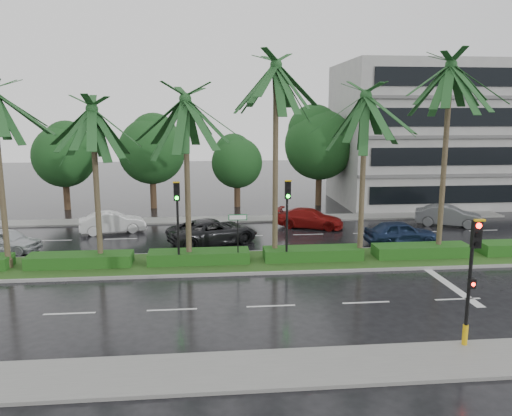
{
  "coord_description": "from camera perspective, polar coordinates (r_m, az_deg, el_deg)",
  "views": [
    {
      "loc": [
        -2.49,
        -24.14,
        7.72
      ],
      "look_at": [
        0.03,
        1.5,
        2.87
      ],
      "focal_mm": 35.0,
      "sensor_mm": 36.0,
      "label": 1
    }
  ],
  "objects": [
    {
      "name": "car_grey",
      "position": [
        37.4,
        21.12,
        -0.83
      ],
      "size": [
        3.27,
        4.67,
        1.46
      ],
      "primitive_type": "imported",
      "rotation": [
        0.0,
        0.0,
        1.14
      ],
      "color": "#585B5D",
      "rests_on": "ground"
    },
    {
      "name": "hedge",
      "position": [
        26.29,
        0.05,
        -5.39
      ],
      "size": [
        35.2,
        1.4,
        0.6
      ],
      "color": "#1C4915",
      "rests_on": "median"
    },
    {
      "name": "signal_near",
      "position": [
        17.8,
        23.39,
        -7.29
      ],
      "size": [
        0.34,
        0.45,
        4.36
      ],
      "color": "black",
      "rests_on": "near_sidewalk"
    },
    {
      "name": "signal_median_right",
      "position": [
        25.21,
        3.6,
        -0.15
      ],
      "size": [
        0.34,
        0.42,
        4.36
      ],
      "color": "black",
      "rests_on": "median"
    },
    {
      "name": "median",
      "position": [
        26.39,
        0.05,
        -6.16
      ],
      "size": [
        36.0,
        4.0,
        0.15
      ],
      "color": "gray",
      "rests_on": "ground"
    },
    {
      "name": "car_red",
      "position": [
        34.57,
        6.18,
        -1.17
      ],
      "size": [
        3.45,
        4.95,
        1.33
      ],
      "primitive_type": "imported",
      "rotation": [
        0.0,
        0.0,
        1.18
      ],
      "color": "maroon",
      "rests_on": "ground"
    },
    {
      "name": "car_white",
      "position": [
        34.26,
        -16.08,
        -1.59
      ],
      "size": [
        2.48,
        4.46,
        1.39
      ],
      "primitive_type": "imported",
      "rotation": [
        0.0,
        0.0,
        1.82
      ],
      "color": "silver",
      "rests_on": "ground"
    },
    {
      "name": "far_sidewalk",
      "position": [
        37.02,
        -1.63,
        -1.27
      ],
      "size": [
        40.0,
        2.0,
        0.12
      ],
      "primitive_type": "cube",
      "color": "slate",
      "rests_on": "ground"
    },
    {
      "name": "near_sidewalk",
      "position": [
        16.1,
        4.18,
        -17.78
      ],
      "size": [
        40.0,
        2.4,
        0.12
      ],
      "primitive_type": "cube",
      "color": "slate",
      "rests_on": "ground"
    },
    {
      "name": "bg_trees",
      "position": [
        41.96,
        -0.75,
        6.95
      ],
      "size": [
        33.21,
        5.93,
        8.56
      ],
      "color": "#322416",
      "rests_on": "ground"
    },
    {
      "name": "ground",
      "position": [
        25.46,
        0.27,
        -6.98
      ],
      "size": [
        120.0,
        120.0,
        0.0
      ],
      "primitive_type": "plane",
      "color": "black",
      "rests_on": "ground"
    },
    {
      "name": "building",
      "position": [
        46.46,
        19.4,
        7.95
      ],
      "size": [
        16.0,
        10.0,
        12.0
      ],
      "primitive_type": "cube",
      "color": "gray",
      "rests_on": "ground"
    },
    {
      "name": "lane_markings",
      "position": [
        25.54,
        7.21,
        -7.0
      ],
      "size": [
        34.0,
        13.06,
        0.01
      ],
      "color": "silver",
      "rests_on": "ground"
    },
    {
      "name": "street_sign",
      "position": [
        25.29,
        -2.09,
        -2.12
      ],
      "size": [
        0.95,
        0.09,
        2.6
      ],
      "color": "black",
      "rests_on": "median"
    },
    {
      "name": "signal_median_left",
      "position": [
        24.93,
        -8.98,
        -0.38
      ],
      "size": [
        0.34,
        0.42,
        4.36
      ],
      "color": "black",
      "rests_on": "median"
    },
    {
      "name": "car_blue",
      "position": [
        31.19,
        16.19,
        -2.72
      ],
      "size": [
        1.95,
        4.37,
        1.46
      ],
      "primitive_type": "imported",
      "rotation": [
        0.0,
        0.0,
        1.62
      ],
      "color": "#172545",
      "rests_on": "ground"
    },
    {
      "name": "palm_row",
      "position": [
        25.19,
        -2.83,
        12.1
      ],
      "size": [
        26.3,
        4.2,
        10.87
      ],
      "color": "#3E3623",
      "rests_on": "median"
    },
    {
      "name": "car_silver",
      "position": [
        31.74,
        -26.56,
        -3.32
      ],
      "size": [
        2.74,
        4.21,
        1.33
      ],
      "primitive_type": "imported",
      "rotation": [
        0.0,
        0.0,
        1.24
      ],
      "color": "silver",
      "rests_on": "ground"
    },
    {
      "name": "car_darkgrey",
      "position": [
        30.25,
        -4.92,
        -2.67
      ],
      "size": [
        4.45,
        6.02,
        1.52
      ],
      "primitive_type": "imported",
      "rotation": [
        0.0,
        0.0,
        1.97
      ],
      "color": "black",
      "rests_on": "ground"
    }
  ]
}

